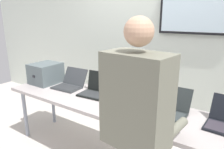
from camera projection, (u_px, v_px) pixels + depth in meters
back_wall at (153, 44)px, 3.07m from camera, size 8.00×0.11×2.54m
workbench at (110, 106)px, 2.34m from camera, size 2.78×0.70×0.75m
equipment_box at (46, 73)px, 2.97m from camera, size 0.35×0.41×0.29m
laptop_station_0 at (70, 83)px, 2.80m from camera, size 0.39×0.39×0.23m
laptop_station_1 at (95, 89)px, 2.55m from camera, size 0.35×0.34×0.26m
laptop_station_2 at (128, 98)px, 2.28m from camera, size 0.35×0.32×0.25m
laptop_station_3 at (172, 108)px, 2.04m from camera, size 0.31×0.36×0.23m
person at (137, 117)px, 1.40m from camera, size 0.48×0.62×1.69m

